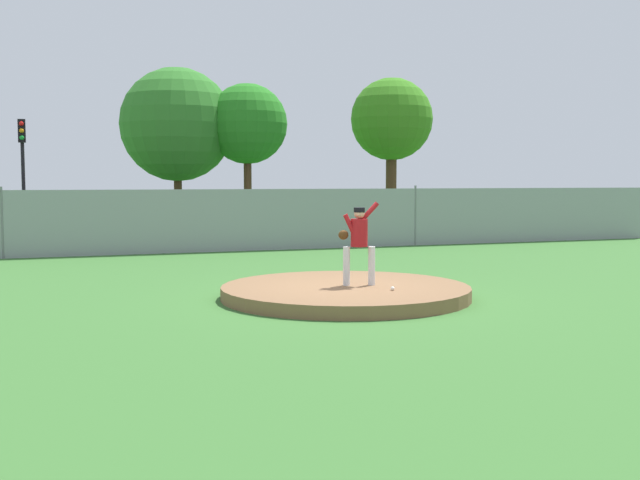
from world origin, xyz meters
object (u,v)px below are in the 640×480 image
parked_car_white (287,218)px  traffic_light_near (23,156)px  parked_car_champagne (446,214)px  pitcher_youth (359,237)px  traffic_cone_orange (117,237)px  parked_car_red (64,222)px  baseball (393,288)px  parked_car_teal (376,217)px  parked_car_slate (195,220)px

parked_car_white → traffic_light_near: traffic_light_near is taller
parked_car_champagne → traffic_light_near: traffic_light_near is taller
pitcher_youth → traffic_cone_orange: pitcher_youth is taller
parked_car_white → parked_car_champagne: bearing=0.5°
parked_car_red → traffic_cone_orange: (1.74, -0.34, -0.52)m
baseball → parked_car_teal: 16.34m
parked_car_slate → traffic_light_near: bearing=142.1°
parked_car_slate → parked_car_white: size_ratio=1.02×
parked_car_slate → parked_car_red: (-4.49, 0.19, -0.02)m
baseball → parked_car_red: (-5.37, 15.11, 0.50)m
pitcher_youth → parked_car_white: (3.13, 14.74, -0.36)m
parked_car_white → parked_car_red: (-8.18, -0.46, -0.01)m
parked_car_champagne → pitcher_youth: bearing=-124.3°
parked_car_white → parked_car_champagne: 6.98m
pitcher_youth → parked_car_slate: 14.10m
pitcher_youth → parked_car_white: 15.07m
parked_car_teal → parked_car_red: 11.71m
parked_car_red → parked_car_teal: bearing=-0.3°
parked_car_champagne → parked_car_slate: bearing=-176.2°
parked_car_champagne → parked_car_red: bearing=-178.0°
parked_car_red → traffic_light_near: 5.19m
baseball → parked_car_teal: (6.34, 15.05, 0.51)m
baseball → parked_car_champagne: bearing=57.9°
parked_car_teal → parked_car_red: (-11.71, 0.06, -0.01)m
parked_car_teal → parked_car_champagne: (3.45, 0.58, 0.03)m
parked_car_champagne → traffic_light_near: 17.16m
parked_car_teal → parked_car_slate: bearing=-179.0°
parked_car_white → traffic_cone_orange: (-6.44, -0.80, -0.53)m
baseball → parked_car_white: (2.81, 15.57, 0.51)m
parked_car_slate → parked_car_champagne: 10.69m
baseball → parked_car_teal: bearing=67.2°
pitcher_youth → parked_car_champagne: (10.11, 14.79, -0.34)m
parked_car_teal → traffic_light_near: traffic_light_near is taller
parked_car_champagne → traffic_light_near: (-16.56, 3.88, 2.34)m
pitcher_youth → baseball: (0.32, -0.84, -0.87)m
parked_car_slate → traffic_light_near: size_ratio=0.97×
parked_car_teal → parked_car_red: bearing=179.7°
baseball → traffic_cone_orange: bearing=103.8°
parked_car_white → traffic_cone_orange: bearing=-172.9°
traffic_light_near → traffic_cone_orange: bearing=-56.4°
pitcher_youth → traffic_cone_orange: size_ratio=2.88×
parked_car_slate → parked_car_champagne: size_ratio=1.08×
pitcher_youth → parked_car_white: pitcher_youth is taller
baseball → parked_car_champagne: parked_car_champagne is taller
parked_car_slate → parked_car_champagne: bearing=3.8°
parked_car_slate → traffic_cone_orange: (-2.75, -0.15, -0.54)m
parked_car_teal → parked_car_champagne: 3.49m
traffic_cone_orange → traffic_light_near: traffic_light_near is taller
parked_car_red → parked_car_white: bearing=3.2°
baseball → traffic_light_near: 20.85m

